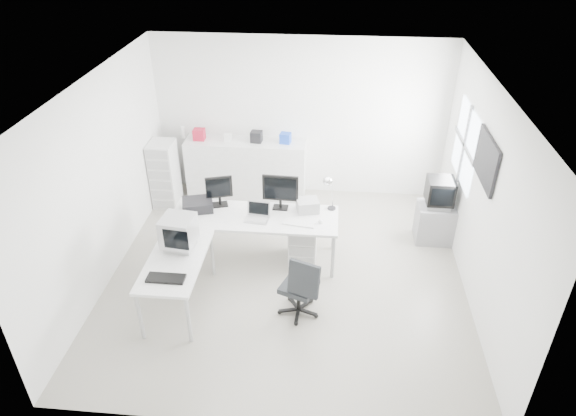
# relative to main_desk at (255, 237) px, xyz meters

# --- Properties ---
(floor) EXTENTS (5.00, 5.00, 0.01)m
(floor) POSITION_rel_main_desk_xyz_m (0.50, -0.34, -0.38)
(floor) COLOR #BBB8A8
(floor) RESTS_ON ground
(ceiling) EXTENTS (5.00, 5.00, 0.01)m
(ceiling) POSITION_rel_main_desk_xyz_m (0.50, -0.34, 2.42)
(ceiling) COLOR white
(ceiling) RESTS_ON back_wall
(back_wall) EXTENTS (5.00, 0.02, 2.80)m
(back_wall) POSITION_rel_main_desk_xyz_m (0.50, 2.16, 1.02)
(back_wall) COLOR silver
(back_wall) RESTS_ON floor
(left_wall) EXTENTS (0.02, 5.00, 2.80)m
(left_wall) POSITION_rel_main_desk_xyz_m (-2.00, -0.34, 1.02)
(left_wall) COLOR silver
(left_wall) RESTS_ON floor
(right_wall) EXTENTS (0.02, 5.00, 2.80)m
(right_wall) POSITION_rel_main_desk_xyz_m (3.00, -0.34, 1.02)
(right_wall) COLOR silver
(right_wall) RESTS_ON floor
(window) EXTENTS (0.02, 1.20, 1.10)m
(window) POSITION_rel_main_desk_xyz_m (2.98, 0.86, 1.23)
(window) COLOR white
(window) RESTS_ON right_wall
(wall_picture) EXTENTS (0.04, 0.90, 0.60)m
(wall_picture) POSITION_rel_main_desk_xyz_m (2.97, -0.24, 1.52)
(wall_picture) COLOR black
(wall_picture) RESTS_ON right_wall
(main_desk) EXTENTS (2.40, 0.80, 0.75)m
(main_desk) POSITION_rel_main_desk_xyz_m (0.00, 0.00, 0.00)
(main_desk) COLOR silver
(main_desk) RESTS_ON floor
(side_desk) EXTENTS (0.70, 1.40, 0.75)m
(side_desk) POSITION_rel_main_desk_xyz_m (-0.85, -1.10, 0.00)
(side_desk) COLOR silver
(side_desk) RESTS_ON floor
(drawer_pedestal) EXTENTS (0.40, 0.50, 0.60)m
(drawer_pedestal) POSITION_rel_main_desk_xyz_m (0.70, 0.05, -0.08)
(drawer_pedestal) COLOR silver
(drawer_pedestal) RESTS_ON floor
(inkjet_printer) EXTENTS (0.51, 0.44, 0.15)m
(inkjet_printer) POSITION_rel_main_desk_xyz_m (-0.85, 0.10, 0.45)
(inkjet_printer) COLOR black
(inkjet_printer) RESTS_ON main_desk
(lcd_monitor_small) EXTENTS (0.44, 0.33, 0.49)m
(lcd_monitor_small) POSITION_rel_main_desk_xyz_m (-0.55, 0.25, 0.62)
(lcd_monitor_small) COLOR black
(lcd_monitor_small) RESTS_ON main_desk
(lcd_monitor_large) EXTENTS (0.53, 0.23, 0.54)m
(lcd_monitor_large) POSITION_rel_main_desk_xyz_m (0.35, 0.25, 0.65)
(lcd_monitor_large) COLOR black
(lcd_monitor_large) RESTS_ON main_desk
(laptop) EXTENTS (0.33, 0.33, 0.20)m
(laptop) POSITION_rel_main_desk_xyz_m (0.05, -0.10, 0.47)
(laptop) COLOR #B7B7BA
(laptop) RESTS_ON main_desk
(white_keyboard) EXTENTS (0.47, 0.21, 0.02)m
(white_keyboard) POSITION_rel_main_desk_xyz_m (0.65, -0.15, 0.38)
(white_keyboard) COLOR silver
(white_keyboard) RESTS_ON main_desk
(white_mouse) EXTENTS (0.06, 0.06, 0.06)m
(white_mouse) POSITION_rel_main_desk_xyz_m (0.95, -0.10, 0.41)
(white_mouse) COLOR silver
(white_mouse) RESTS_ON main_desk
(laser_printer) EXTENTS (0.37, 0.33, 0.18)m
(laser_printer) POSITION_rel_main_desk_xyz_m (0.75, 0.22, 0.46)
(laser_printer) COLOR #9E9E9E
(laser_printer) RESTS_ON main_desk
(desk_lamp) EXTENTS (0.21, 0.21, 0.50)m
(desk_lamp) POSITION_rel_main_desk_xyz_m (1.10, 0.30, 0.63)
(desk_lamp) COLOR silver
(desk_lamp) RESTS_ON main_desk
(crt_monitor) EXTENTS (0.44, 0.44, 0.46)m
(crt_monitor) POSITION_rel_main_desk_xyz_m (-0.85, -0.85, 0.60)
(crt_monitor) COLOR #B7B7BA
(crt_monitor) RESTS_ON side_desk
(black_keyboard) EXTENTS (0.46, 0.19, 0.03)m
(black_keyboard) POSITION_rel_main_desk_xyz_m (-0.85, -1.50, 0.39)
(black_keyboard) COLOR black
(black_keyboard) RESTS_ON side_desk
(office_chair) EXTENTS (0.70, 0.70, 0.94)m
(office_chair) POSITION_rel_main_desk_xyz_m (0.73, -1.11, 0.10)
(office_chair) COLOR #272A2C
(office_chair) RESTS_ON floor
(tv_cabinet) EXTENTS (0.57, 0.46, 0.62)m
(tv_cabinet) POSITION_rel_main_desk_xyz_m (2.72, 0.75, -0.07)
(tv_cabinet) COLOR gray
(tv_cabinet) RESTS_ON floor
(crt_tv) EXTENTS (0.50, 0.48, 0.45)m
(crt_tv) POSITION_rel_main_desk_xyz_m (2.72, 0.75, 0.47)
(crt_tv) COLOR black
(crt_tv) RESTS_ON tv_cabinet
(sideboard) EXTENTS (2.10, 0.52, 1.05)m
(sideboard) POSITION_rel_main_desk_xyz_m (-0.44, 1.90, 0.15)
(sideboard) COLOR silver
(sideboard) RESTS_ON floor
(clutter_box_a) EXTENTS (0.19, 0.17, 0.19)m
(clutter_box_a) POSITION_rel_main_desk_xyz_m (-1.24, 1.90, 0.77)
(clutter_box_a) COLOR #B41932
(clutter_box_a) RESTS_ON sideboard
(clutter_box_b) EXTENTS (0.13, 0.12, 0.13)m
(clutter_box_b) POSITION_rel_main_desk_xyz_m (-0.74, 1.90, 0.74)
(clutter_box_b) COLOR silver
(clutter_box_b) RESTS_ON sideboard
(clutter_box_c) EXTENTS (0.20, 0.19, 0.19)m
(clutter_box_c) POSITION_rel_main_desk_xyz_m (-0.24, 1.90, 0.77)
(clutter_box_c) COLOR black
(clutter_box_c) RESTS_ON sideboard
(clutter_box_d) EXTENTS (0.20, 0.18, 0.18)m
(clutter_box_d) POSITION_rel_main_desk_xyz_m (0.26, 1.90, 0.76)
(clutter_box_d) COLOR blue
(clutter_box_d) RESTS_ON sideboard
(clutter_bottle) EXTENTS (0.07, 0.07, 0.22)m
(clutter_bottle) POSITION_rel_main_desk_xyz_m (-1.54, 1.94, 0.78)
(clutter_bottle) COLOR silver
(clutter_bottle) RESTS_ON sideboard
(filing_cabinet) EXTENTS (0.41, 0.49, 1.17)m
(filing_cabinet) POSITION_rel_main_desk_xyz_m (-1.78, 1.44, 0.21)
(filing_cabinet) COLOR silver
(filing_cabinet) RESTS_ON floor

